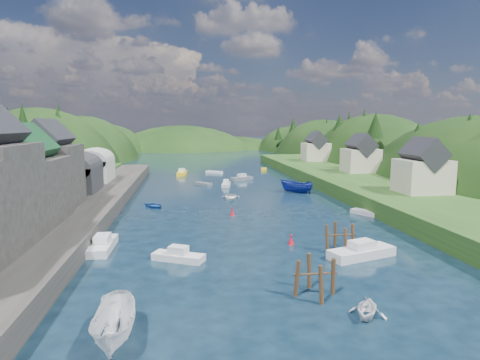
{
  "coord_description": "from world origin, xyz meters",
  "views": [
    {
      "loc": [
        -8.52,
        -33.66,
        12.75
      ],
      "look_at": [
        0.0,
        28.0,
        4.0
      ],
      "focal_mm": 30.0,
      "sensor_mm": 36.0,
      "label": 1
    }
  ],
  "objects": [
    {
      "name": "hillside_right",
      "position": [
        45.0,
        75.0,
        -7.41
      ],
      "size": [
        36.0,
        245.56,
        48.0
      ],
      "color": "black",
      "rests_on": "ground"
    },
    {
      "name": "channel_buoy_far",
      "position": [
        -2.05,
        21.02,
        0.48
      ],
      "size": [
        0.7,
        0.7,
        1.1
      ],
      "color": "#B40E1B",
      "rests_on": "ground"
    },
    {
      "name": "hillside_left",
      "position": [
        -45.0,
        75.0,
        -8.03
      ],
      "size": [
        44.0,
        245.56,
        52.0
      ],
      "color": "black",
      "rests_on": "ground"
    },
    {
      "name": "far_hills",
      "position": [
        1.22,
        174.01,
        -10.8
      ],
      "size": [
        103.0,
        68.0,
        44.0
      ],
      "color": "black",
      "rests_on": "ground"
    },
    {
      "name": "right_bank_cottages",
      "position": [
        28.0,
        48.33,
        5.84
      ],
      "size": [
        9.0,
        59.24,
        8.41
      ],
      "color": "beige",
      "rests_on": "terrace_right"
    },
    {
      "name": "hill_trees",
      "position": [
        0.58,
        65.0,
        11.21
      ],
      "size": [
        91.45,
        148.05,
        12.43
      ],
      "color": "black",
      "rests_on": "ground"
    },
    {
      "name": "terrace_left_grass",
      "position": [
        -31.0,
        20.0,
        1.25
      ],
      "size": [
        12.0,
        110.0,
        2.5
      ],
      "primitive_type": "cube",
      "color": "#234719",
      "rests_on": "ground"
    },
    {
      "name": "terrace_right",
      "position": [
        25.0,
        40.0,
        1.2
      ],
      "size": [
        16.0,
        120.0,
        2.4
      ],
      "primitive_type": "cube",
      "color": "#234719",
      "rests_on": "ground"
    },
    {
      "name": "moored_boats",
      "position": [
        -1.06,
        23.03,
        0.7
      ],
      "size": [
        36.71,
        90.23,
        2.49
      ],
      "color": "silver",
      "rests_on": "ground"
    },
    {
      "name": "quay_left",
      "position": [
        -24.0,
        20.0,
        1.0
      ],
      "size": [
        12.0,
        110.0,
        2.0
      ],
      "primitive_type": "cube",
      "color": "#2D2B28",
      "rests_on": "ground"
    },
    {
      "name": "channel_buoy_near",
      "position": [
        2.56,
        6.62,
        0.48
      ],
      "size": [
        0.7,
        0.7,
        1.1
      ],
      "color": "#B40E1B",
      "rests_on": "ground"
    },
    {
      "name": "piling_cluster_far",
      "position": [
        6.86,
        3.78,
        1.1
      ],
      "size": [
        3.26,
        3.04,
        3.33
      ],
      "color": "#382314",
      "rests_on": "ground"
    },
    {
      "name": "piling_cluster_near",
      "position": [
        0.91,
        -6.21,
        1.15
      ],
      "size": [
        3.38,
        3.13,
        3.43
      ],
      "color": "#382314",
      "rests_on": "ground"
    },
    {
      "name": "boat_sheds",
      "position": [
        -26.0,
        39.0,
        5.27
      ],
      "size": [
        7.0,
        21.0,
        7.5
      ],
      "color": "#2D2D30",
      "rests_on": "quay_left"
    },
    {
      "name": "ground",
      "position": [
        0.0,
        50.0,
        0.0
      ],
      "size": [
        600.0,
        600.0,
        0.0
      ],
      "primitive_type": "plane",
      "color": "black",
      "rests_on": "ground"
    }
  ]
}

